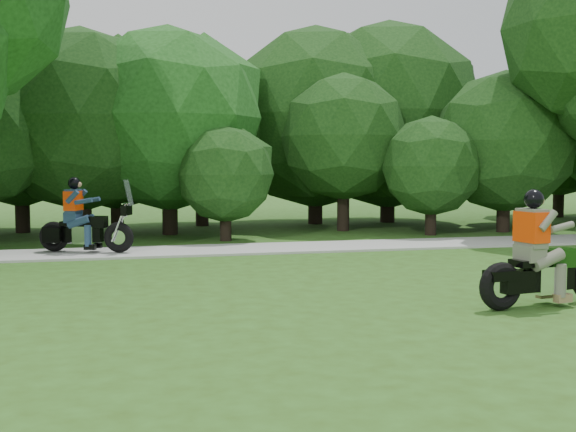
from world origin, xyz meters
name	(u,v)px	position (x,y,z in m)	size (l,w,h in m)	color
ground	(448,304)	(0.00, 0.00, 0.00)	(100.00, 100.00, 0.00)	#2F4F16
walkway	(315,247)	(0.00, 8.00, 0.03)	(60.00, 2.20, 0.06)	#A6A6A1
tree_line	(253,124)	(-0.44, 14.50, 3.69)	(39.33, 11.29, 7.80)	black
chopper_motorcycle	(542,264)	(1.36, -0.58, 0.71)	(2.68, 0.89, 1.92)	black
touring_motorcycle	(80,225)	(-6.18, 8.14, 0.76)	(2.42, 1.40, 1.91)	black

